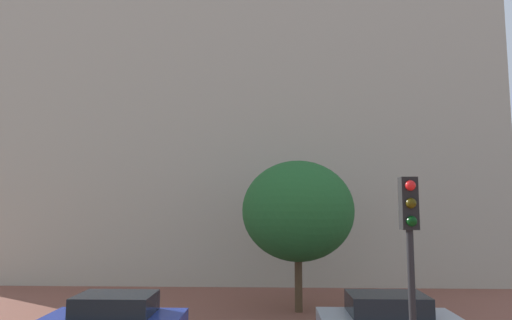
# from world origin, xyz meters

# --- Properties ---
(landmark_building) EXTENTS (29.74, 15.70, 34.86)m
(landmark_building) POSITION_xyz_m (-1.73, 27.25, 11.47)
(landmark_building) COLOR #B2A893
(landmark_building) RESTS_ON ground_plane
(traffic_light_pole) EXTENTS (0.28, 0.34, 4.67)m
(traffic_light_pole) POSITION_xyz_m (2.99, 4.70, 3.26)
(traffic_light_pole) COLOR black
(traffic_light_pole) RESTS_ON ground_plane
(tree_curb_far) EXTENTS (4.49, 4.49, 5.99)m
(tree_curb_far) POSITION_xyz_m (1.71, 14.69, 3.96)
(tree_curb_far) COLOR #4C3823
(tree_curb_far) RESTS_ON ground_plane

